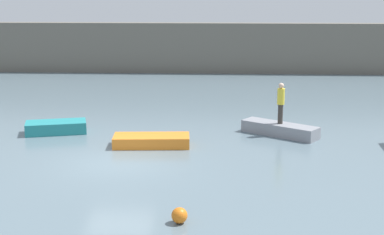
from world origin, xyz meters
The scene contains 7 objects.
ground_plane centered at (0.00, 0.00, 0.00)m, with size 120.00×120.00×0.00m, color slate.
embankment_wall centered at (0.00, 23.59, 1.88)m, with size 80.00×1.20×3.76m, color #666056.
rowboat_teal centered at (-3.56, 4.34, 0.26)m, with size 2.63×1.22×0.52m, color teal.
rowboat_orange centered at (0.95, 2.38, 0.22)m, with size 3.09×1.26×0.45m, color orange.
rowboat_grey centered at (6.37, 4.43, 0.26)m, with size 3.45×0.93×0.53m, color gray.
person_yellow_shirt centered at (6.37, 4.43, 1.53)m, with size 0.32×0.32×1.80m.
mooring_buoy centered at (2.66, -5.49, 0.22)m, with size 0.45×0.45×0.45m, color orange.
Camera 1 is at (3.75, -20.31, 6.32)m, focal length 54.03 mm.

